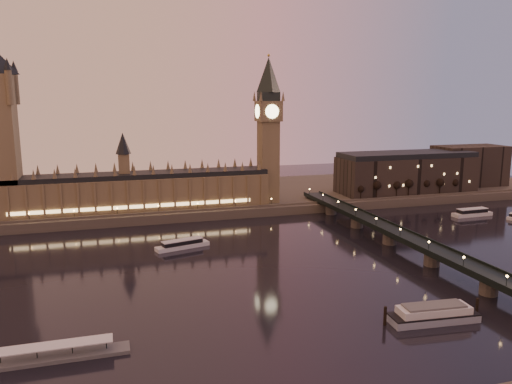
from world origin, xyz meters
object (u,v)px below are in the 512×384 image
cruise_boat_a (182,244)px  moored_barge (434,314)px  cruise_boat_b (472,213)px  pontoon_pier (58,355)px

cruise_boat_a → moored_barge: 138.09m
cruise_boat_b → moored_barge: (-128.70, -134.28, 0.58)m
cruise_boat_b → moored_barge: moored_barge is taller
cruise_boat_b → pontoon_pier: 285.16m
cruise_boat_a → cruise_boat_b: size_ratio=1.04×
cruise_boat_a → cruise_boat_b: bearing=-10.3°
cruise_boat_b → cruise_boat_a: bearing=-176.5°
cruise_boat_a → cruise_boat_b: cruise_boat_b is taller
moored_barge → cruise_boat_b: bearing=51.1°
cruise_boat_b → pontoon_pier: pontoon_pier is taller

